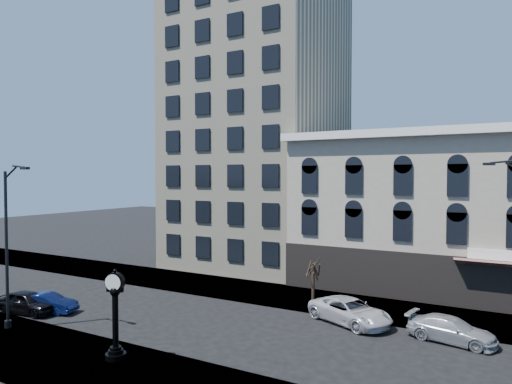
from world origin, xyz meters
The scene contains 13 objects.
ground centered at (0.00, 0.00, 0.00)m, with size 160.00×160.00×0.00m, color black.
sidewalk_far centered at (0.00, 8.00, 0.06)m, with size 160.00×6.00×0.12m, color gray.
sidewalk_near centered at (0.00, -8.00, 0.06)m, with size 160.00×6.00×0.12m, color gray.
cream_tower centered at (-6.11, 18.88, 19.32)m, with size 15.90×15.40×42.50m.
victorian_row centered at (12.00, 15.89, 6.00)m, with size 22.60×11.19×12.50m.
street_clock centered at (0.19, -6.87, 2.12)m, with size 1.00×1.00×4.43m.
street_lamp_near centered at (-8.12, -6.67, 7.49)m, with size 2.53×0.39×9.77m.
street_lamp_far centered at (17.03, 5.82, 7.67)m, with size 2.55×0.89×10.00m.
bare_tree_far centered at (5.23, 6.26, 2.90)m, with size 2.16×2.16×3.70m.
car_near_a centered at (-10.78, -4.04, 0.74)m, with size 1.75×4.34×1.48m, color black.
car_near_b centered at (-9.75, -3.34, 0.64)m, with size 1.36×3.89×1.28m, color #0C194C.
car_far_a centered at (8.46, 4.29, 0.76)m, with size 2.51×5.44×1.51m, color silver.
car_far_b centered at (14.26, 3.93, 0.68)m, with size 1.90×4.67×1.35m, color #A5A8AD.
Camera 1 is at (16.93, -22.76, 9.07)m, focal length 32.00 mm.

